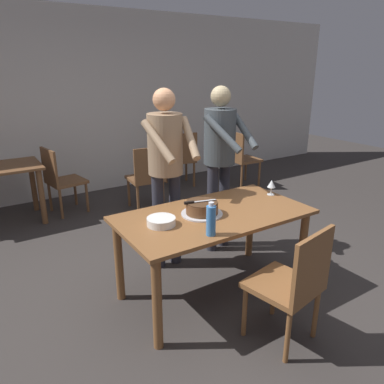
# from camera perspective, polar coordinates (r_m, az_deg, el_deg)

# --- Properties ---
(ground_plane) EXTENTS (14.00, 14.00, 0.00)m
(ground_plane) POSITION_cam_1_polar(r_m,az_deg,el_deg) (3.39, 3.17, -15.12)
(ground_plane) COLOR #383330
(back_wall) EXTENTS (10.00, 0.12, 2.70)m
(back_wall) POSITION_cam_1_polar(r_m,az_deg,el_deg) (5.87, -16.39, 12.89)
(back_wall) COLOR silver
(back_wall) RESTS_ON ground_plane
(main_dining_table) EXTENTS (1.59, 0.84, 0.75)m
(main_dining_table) POSITION_cam_1_polar(r_m,az_deg,el_deg) (3.08, 3.39, -5.25)
(main_dining_table) COLOR brown
(main_dining_table) RESTS_ON ground_plane
(cake_on_platter) EXTENTS (0.34, 0.34, 0.11)m
(cake_on_platter) POSITION_cam_1_polar(r_m,az_deg,el_deg) (2.99, 1.55, -2.58)
(cake_on_platter) COLOR silver
(cake_on_platter) RESTS_ON main_dining_table
(cake_knife) EXTENTS (0.27, 0.09, 0.02)m
(cake_knife) POSITION_cam_1_polar(r_m,az_deg,el_deg) (2.94, 0.25, -1.57)
(cake_knife) COLOR silver
(cake_knife) RESTS_ON cake_on_platter
(plate_stack) EXTENTS (0.22, 0.22, 0.06)m
(plate_stack) POSITION_cam_1_polar(r_m,az_deg,el_deg) (2.81, -4.80, -4.56)
(plate_stack) COLOR white
(plate_stack) RESTS_ON main_dining_table
(wine_glass_near) EXTENTS (0.08, 0.08, 0.14)m
(wine_glass_near) POSITION_cam_1_polar(r_m,az_deg,el_deg) (3.51, 12.22, 1.18)
(wine_glass_near) COLOR silver
(wine_glass_near) RESTS_ON main_dining_table
(water_bottle) EXTENTS (0.07, 0.07, 0.25)m
(water_bottle) POSITION_cam_1_polar(r_m,az_deg,el_deg) (2.61, 2.97, -4.37)
(water_bottle) COLOR #387AC6
(water_bottle) RESTS_ON main_dining_table
(person_cutting_cake) EXTENTS (0.47, 0.56, 1.72)m
(person_cutting_cake) POSITION_cam_1_polar(r_m,az_deg,el_deg) (3.39, -4.07, 4.89)
(person_cutting_cake) COLOR #2D2D38
(person_cutting_cake) RESTS_ON ground_plane
(person_standing_beside) EXTENTS (0.46, 0.57, 1.72)m
(person_standing_beside) POSITION_cam_1_polar(r_m,az_deg,el_deg) (3.75, 4.37, 6.26)
(person_standing_beside) COLOR #2D2D38
(person_standing_beside) RESTS_ON ground_plane
(chair_near_side) EXTENTS (0.51, 0.51, 0.90)m
(chair_near_side) POSITION_cam_1_polar(r_m,az_deg,el_deg) (2.69, 15.36, -13.34)
(chair_near_side) COLOR brown
(chair_near_side) RESTS_ON ground_plane
(background_chair_0) EXTENTS (0.47, 0.47, 0.90)m
(background_chair_0) POSITION_cam_1_polar(r_m,az_deg,el_deg) (5.01, -6.99, 2.53)
(background_chair_0) COLOR brown
(background_chair_0) RESTS_ON ground_plane
(background_chair_1) EXTENTS (0.50, 0.50, 0.90)m
(background_chair_1) POSITION_cam_1_polar(r_m,az_deg,el_deg) (5.16, -19.70, 2.04)
(background_chair_1) COLOR brown
(background_chair_1) RESTS_ON ground_plane
(background_chair_2) EXTENTS (0.46, 0.46, 0.90)m
(background_chair_2) POSITION_cam_1_polar(r_m,az_deg,el_deg) (6.09, 7.57, 5.48)
(background_chair_2) COLOR brown
(background_chair_2) RESTS_ON ground_plane
(background_chair_3) EXTENTS (0.52, 0.52, 0.90)m
(background_chair_3) POSITION_cam_1_polar(r_m,az_deg,el_deg) (6.00, -1.67, 5.43)
(background_chair_3) COLOR brown
(background_chair_3) RESTS_ON ground_plane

